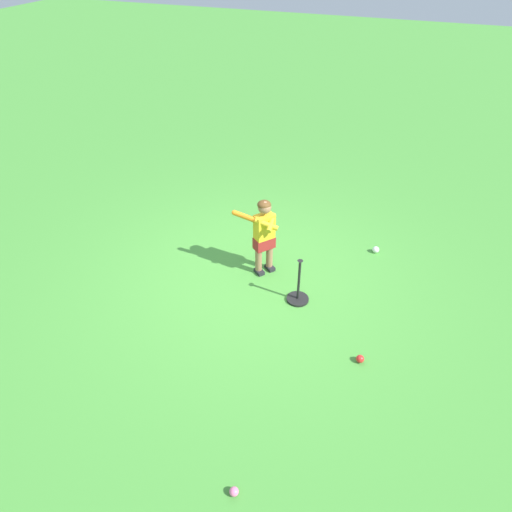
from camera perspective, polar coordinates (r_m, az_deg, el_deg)
name	(u,v)px	position (r m, az deg, el deg)	size (l,w,h in m)	color
ground_plane	(252,276)	(6.25, -0.52, -2.46)	(40.00, 40.00, 0.00)	#479338
child_batter	(264,231)	(5.96, 0.94, 3.13)	(0.64, 0.35, 1.08)	#232328
play_ball_center_lawn	(376,250)	(6.86, 14.51, 0.76)	(0.10, 0.10, 0.10)	white
play_ball_near_batter	(234,492)	(4.35, -2.73, -26.95)	(0.08, 0.08, 0.08)	pink
play_ball_by_bucket	(360,359)	(5.26, 12.67, -12.23)	(0.09, 0.09, 0.09)	red
batting_tee	(298,294)	(5.83, 5.18, -4.63)	(0.28, 0.28, 0.62)	black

